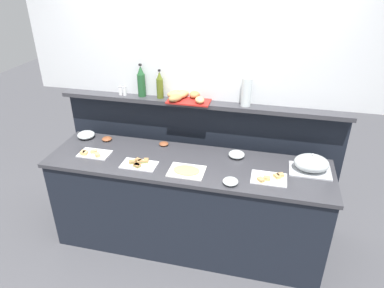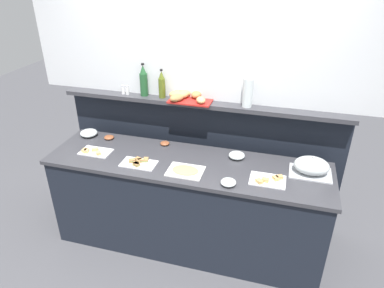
{
  "view_description": "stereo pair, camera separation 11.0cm",
  "coord_description": "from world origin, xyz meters",
  "px_view_note": "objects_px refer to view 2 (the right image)",
  "views": [
    {
      "loc": [
        0.66,
        -2.55,
        2.5
      ],
      "look_at": [
        0.02,
        0.1,
        1.06
      ],
      "focal_mm": 32.61,
      "sensor_mm": 36.0,
      "label": 1
    },
    {
      "loc": [
        0.76,
        -2.52,
        2.5
      ],
      "look_at": [
        0.02,
        0.1,
        1.06
      ],
      "focal_mm": 32.61,
      "sensor_mm": 36.0,
      "label": 2
    }
  ],
  "objects_px": {
    "bread_basket": "(185,96)",
    "glass_bowl_small": "(89,133)",
    "sandwich_platter_rear": "(94,152)",
    "condiment_bowl_teal": "(109,137)",
    "sandwich_platter_side": "(268,180)",
    "condiment_bowl_red": "(165,143)",
    "salt_shaker": "(123,90)",
    "olive_oil_bottle": "(162,85)",
    "water_carafe": "(248,93)",
    "sandwich_platter_front": "(139,163)",
    "pepper_shaker": "(127,90)",
    "cold_cuts_platter": "(185,171)",
    "wine_bottle_green": "(144,81)",
    "glass_bowl_large": "(237,156)",
    "serving_cloche": "(311,166)",
    "glass_bowl_medium": "(228,183)"
  },
  "relations": [
    {
      "from": "glass_bowl_large",
      "to": "glass_bowl_medium",
      "type": "distance_m",
      "value": 0.44
    },
    {
      "from": "water_carafe",
      "to": "sandwich_platter_front",
      "type": "bearing_deg",
      "value": -144.71
    },
    {
      "from": "cold_cuts_platter",
      "to": "glass_bowl_small",
      "type": "relative_size",
      "value": 1.77
    },
    {
      "from": "glass_bowl_medium",
      "to": "condiment_bowl_red",
      "type": "distance_m",
      "value": 0.87
    },
    {
      "from": "glass_bowl_medium",
      "to": "glass_bowl_small",
      "type": "xyz_separation_m",
      "value": [
        -1.51,
        0.47,
        0.01
      ]
    },
    {
      "from": "sandwich_platter_front",
      "to": "serving_cloche",
      "type": "relative_size",
      "value": 0.9
    },
    {
      "from": "wine_bottle_green",
      "to": "bread_basket",
      "type": "xyz_separation_m",
      "value": [
        0.41,
        -0.01,
        -0.1
      ]
    },
    {
      "from": "cold_cuts_platter",
      "to": "pepper_shaker",
      "type": "bearing_deg",
      "value": 142.29
    },
    {
      "from": "glass_bowl_small",
      "to": "glass_bowl_medium",
      "type": "bearing_deg",
      "value": -17.35
    },
    {
      "from": "bread_basket",
      "to": "glass_bowl_small",
      "type": "bearing_deg",
      "value": -166.27
    },
    {
      "from": "sandwich_platter_front",
      "to": "serving_cloche",
      "type": "height_order",
      "value": "serving_cloche"
    },
    {
      "from": "sandwich_platter_side",
      "to": "bread_basket",
      "type": "bearing_deg",
      "value": 147.05
    },
    {
      "from": "wine_bottle_green",
      "to": "glass_bowl_large",
      "type": "bearing_deg",
      "value": -15.59
    },
    {
      "from": "sandwich_platter_side",
      "to": "glass_bowl_medium",
      "type": "xyz_separation_m",
      "value": [
        -0.3,
        -0.14,
        0.01
      ]
    },
    {
      "from": "pepper_shaker",
      "to": "water_carafe",
      "type": "relative_size",
      "value": 0.34
    },
    {
      "from": "sandwich_platter_front",
      "to": "pepper_shaker",
      "type": "distance_m",
      "value": 0.81
    },
    {
      "from": "glass_bowl_medium",
      "to": "salt_shaker",
      "type": "distance_m",
      "value": 1.44
    },
    {
      "from": "serving_cloche",
      "to": "salt_shaker",
      "type": "xyz_separation_m",
      "value": [
        -1.82,
        0.34,
        0.37
      ]
    },
    {
      "from": "cold_cuts_platter",
      "to": "bread_basket",
      "type": "xyz_separation_m",
      "value": [
        -0.18,
        0.61,
        0.43
      ]
    },
    {
      "from": "sandwich_platter_side",
      "to": "glass_bowl_medium",
      "type": "relative_size",
      "value": 2.31
    },
    {
      "from": "sandwich_platter_side",
      "to": "water_carafe",
      "type": "bearing_deg",
      "value": 117.05
    },
    {
      "from": "condiment_bowl_teal",
      "to": "water_carafe",
      "type": "height_order",
      "value": "water_carafe"
    },
    {
      "from": "glass_bowl_large",
      "to": "olive_oil_bottle",
      "type": "height_order",
      "value": "olive_oil_bottle"
    },
    {
      "from": "pepper_shaker",
      "to": "water_carafe",
      "type": "bearing_deg",
      "value": 0.0
    },
    {
      "from": "glass_bowl_large",
      "to": "condiment_bowl_teal",
      "type": "xyz_separation_m",
      "value": [
        -1.28,
        0.03,
        -0.01
      ]
    },
    {
      "from": "salt_shaker",
      "to": "olive_oil_bottle",
      "type": "bearing_deg",
      "value": 1.51
    },
    {
      "from": "bread_basket",
      "to": "water_carafe",
      "type": "height_order",
      "value": "water_carafe"
    },
    {
      "from": "cold_cuts_platter",
      "to": "bread_basket",
      "type": "relative_size",
      "value": 0.72
    },
    {
      "from": "sandwich_platter_rear",
      "to": "condiment_bowl_teal",
      "type": "relative_size",
      "value": 2.92
    },
    {
      "from": "water_carafe",
      "to": "glass_bowl_medium",
      "type": "bearing_deg",
      "value": -91.63
    },
    {
      "from": "sandwich_platter_rear",
      "to": "glass_bowl_large",
      "type": "bearing_deg",
      "value": 11.34
    },
    {
      "from": "olive_oil_bottle",
      "to": "condiment_bowl_teal",
      "type": "bearing_deg",
      "value": -154.86
    },
    {
      "from": "sandwich_platter_front",
      "to": "glass_bowl_large",
      "type": "xyz_separation_m",
      "value": [
        0.8,
        0.33,
        0.01
      ]
    },
    {
      "from": "sandwich_platter_rear",
      "to": "glass_bowl_small",
      "type": "relative_size",
      "value": 1.68
    },
    {
      "from": "sandwich_platter_side",
      "to": "wine_bottle_green",
      "type": "height_order",
      "value": "wine_bottle_green"
    },
    {
      "from": "wine_bottle_green",
      "to": "condiment_bowl_teal",
      "type": "bearing_deg",
      "value": -142.03
    },
    {
      "from": "glass_bowl_large",
      "to": "sandwich_platter_rear",
      "type": "bearing_deg",
      "value": -168.66
    },
    {
      "from": "pepper_shaker",
      "to": "bread_basket",
      "type": "xyz_separation_m",
      "value": [
        0.59,
        0.01,
        -0.0
      ]
    },
    {
      "from": "olive_oil_bottle",
      "to": "sandwich_platter_rear",
      "type": "bearing_deg",
      "value": -133.33
    },
    {
      "from": "sandwich_platter_front",
      "to": "condiment_bowl_teal",
      "type": "height_order",
      "value": "sandwich_platter_front"
    },
    {
      "from": "sandwich_platter_side",
      "to": "condiment_bowl_red",
      "type": "relative_size",
      "value": 3.2
    },
    {
      "from": "condiment_bowl_teal",
      "to": "water_carafe",
      "type": "relative_size",
      "value": 0.38
    },
    {
      "from": "olive_oil_bottle",
      "to": "pepper_shaker",
      "type": "bearing_deg",
      "value": -178.3
    },
    {
      "from": "glass_bowl_large",
      "to": "water_carafe",
      "type": "bearing_deg",
      "value": 84.36
    },
    {
      "from": "bread_basket",
      "to": "cold_cuts_platter",
      "type": "bearing_deg",
      "value": -73.22
    },
    {
      "from": "glass_bowl_large",
      "to": "condiment_bowl_red",
      "type": "relative_size",
      "value": 1.62
    },
    {
      "from": "olive_oil_bottle",
      "to": "serving_cloche",
      "type": "bearing_deg",
      "value": -14.07
    },
    {
      "from": "condiment_bowl_teal",
      "to": "olive_oil_bottle",
      "type": "xyz_separation_m",
      "value": [
        0.49,
        0.23,
        0.51
      ]
    },
    {
      "from": "sandwich_platter_rear",
      "to": "salt_shaker",
      "type": "distance_m",
      "value": 0.68
    },
    {
      "from": "sandwich_platter_side",
      "to": "olive_oil_bottle",
      "type": "relative_size",
      "value": 1.03
    }
  ]
}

